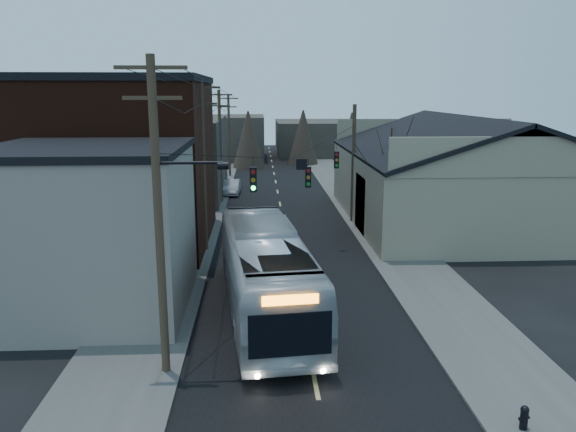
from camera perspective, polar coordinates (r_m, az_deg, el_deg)
ground at (r=17.53m, az=3.49°, el=-19.89°), size 160.00×160.00×0.00m
road_surface at (r=45.70m, az=-0.72°, el=0.73°), size 9.00×110.00×0.02m
sidewalk_left at (r=45.89m, az=-8.86°, el=0.69°), size 4.00×110.00×0.12m
sidewalk_right at (r=46.40m, az=7.33°, el=0.87°), size 4.00×110.00×0.12m
building_clapboard at (r=25.45m, az=-19.41°, el=-1.56°), size 8.00×8.00×7.00m
building_brick at (r=35.92m, az=-16.29°, el=5.04°), size 10.00×12.00×10.00m
building_left_far at (r=51.61m, az=-11.66°, el=5.76°), size 9.00×14.00×7.00m
warehouse at (r=42.87m, az=17.21°, el=3.02°), size 16.16×20.60×7.73m
building_far_left at (r=80.05m, az=-6.09°, el=7.93°), size 10.00×12.00×6.00m
building_far_right at (r=85.42m, az=2.92°, el=7.94°), size 12.00×14.00×5.00m
bare_tree at (r=36.13m, az=10.29°, el=3.14°), size 0.40×0.40×7.20m
utility_lines at (r=39.10m, az=-4.98°, el=6.01°), size 11.24×45.28×10.50m
bus at (r=24.10m, az=-2.29°, el=-5.71°), size 4.48×13.49×3.69m
parked_car at (r=52.37m, az=-5.74°, el=2.93°), size 1.56×4.15×1.35m
fire_hydrant at (r=17.95m, az=22.87°, el=-18.25°), size 0.34×0.24×0.71m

